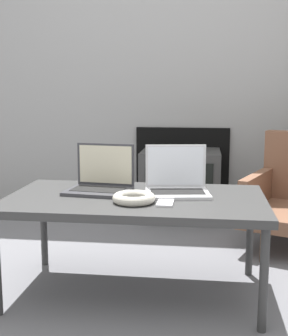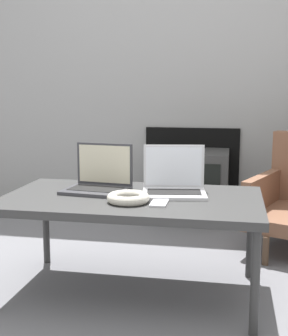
# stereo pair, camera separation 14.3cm
# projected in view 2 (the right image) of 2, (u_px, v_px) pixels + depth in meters

# --- Properties ---
(ground_plane) EXTENTS (14.00, 14.00, 0.00)m
(ground_plane) POSITION_uv_depth(u_px,v_px,m) (113.00, 330.00, 1.89)
(ground_plane) COLOR slate
(wall_back) EXTENTS (7.00, 0.08, 2.60)m
(wall_back) POSITION_uv_depth(u_px,v_px,m) (176.00, 46.00, 3.58)
(wall_back) COLOR #999999
(wall_back) RESTS_ON ground_plane
(table) EXTENTS (1.19, 0.67, 0.47)m
(table) POSITION_uv_depth(u_px,v_px,m) (132.00, 204.00, 2.16)
(table) COLOR #333333
(table) RESTS_ON ground_plane
(laptop_left) EXTENTS (0.32, 0.27, 0.22)m
(laptop_left) POSITION_uv_depth(u_px,v_px,m) (99.00, 181.00, 2.28)
(laptop_left) COLOR #38383D
(laptop_left) RESTS_ON table
(laptop_right) EXTENTS (0.32, 0.27, 0.22)m
(laptop_right) POSITION_uv_depth(u_px,v_px,m) (174.00, 183.00, 2.21)
(laptop_right) COLOR silver
(laptop_right) RESTS_ON table
(headphones) EXTENTS (0.19, 0.19, 0.04)m
(headphones) POSITION_uv_depth(u_px,v_px,m) (128.00, 198.00, 2.04)
(headphones) COLOR beige
(headphones) RESTS_ON table
(phone) EXTENTS (0.07, 0.12, 0.01)m
(phone) POSITION_uv_depth(u_px,v_px,m) (159.00, 203.00, 2.01)
(phone) COLOR silver
(phone) RESTS_ON table
(tv) EXTENTS (0.57, 0.47, 0.51)m
(tv) POSITION_uv_depth(u_px,v_px,m) (189.00, 185.00, 3.45)
(tv) COLOR #383838
(tv) RESTS_ON ground_plane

